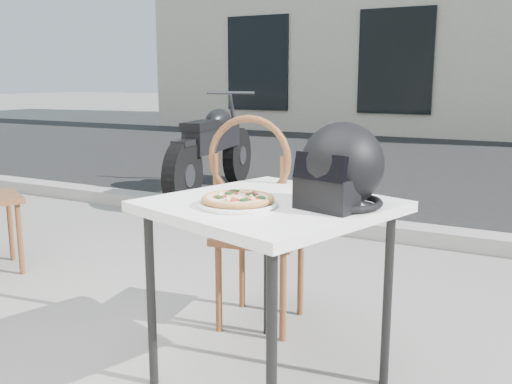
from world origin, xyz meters
The scene contains 8 objects.
street_asphalt centered at (0.00, 7.00, 0.00)m, with size 30.00×8.00×0.00m, color black.
curb centered at (0.00, 3.00, 0.06)m, with size 30.00×0.25×0.12m, color #9A9690.
cafe_table_main centered at (0.51, 0.59, 0.70)m, with size 1.02×1.02×0.77m.
plate centered at (0.45, 0.45, 0.78)m, with size 0.36×0.36×0.02m.
pizza centered at (0.45, 0.45, 0.80)m, with size 0.34×0.34×0.03m.
helmet centered at (0.79, 0.63, 0.91)m, with size 0.38×0.39×0.31m.
cafe_chair_main centered at (0.22, 1.04, 0.60)m, with size 0.47×0.47×1.08m.
motorcycle centered at (-1.79, 3.84, 0.48)m, with size 0.64×2.19×1.10m.
Camera 1 is at (1.48, -1.34, 1.24)m, focal length 40.00 mm.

